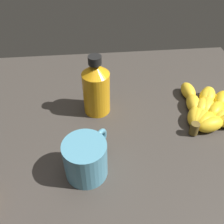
# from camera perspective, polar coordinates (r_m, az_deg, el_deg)

# --- Properties ---
(ground_plane) EXTENTS (0.88, 0.63, 0.04)m
(ground_plane) POSITION_cam_1_polar(r_m,az_deg,el_deg) (0.64, -2.38, -2.61)
(ground_plane) COLOR #38332D
(banana_bunch) EXTENTS (0.19, 0.18, 0.04)m
(banana_bunch) POSITION_cam_1_polar(r_m,az_deg,el_deg) (0.67, 21.22, 0.35)
(banana_bunch) COLOR yellow
(banana_bunch) RESTS_ON ground_plane
(honey_bottle) EXTENTS (0.07, 0.07, 0.15)m
(honey_bottle) POSITION_cam_1_polar(r_m,az_deg,el_deg) (0.61, -3.54, 5.42)
(honey_bottle) COLOR orange
(honey_bottle) RESTS_ON ground_plane
(coffee_mug) EXTENTS (0.09, 0.11, 0.08)m
(coffee_mug) POSITION_cam_1_polar(r_m,az_deg,el_deg) (0.50, -5.79, -10.27)
(coffee_mug) COLOR teal
(coffee_mug) RESTS_ON ground_plane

